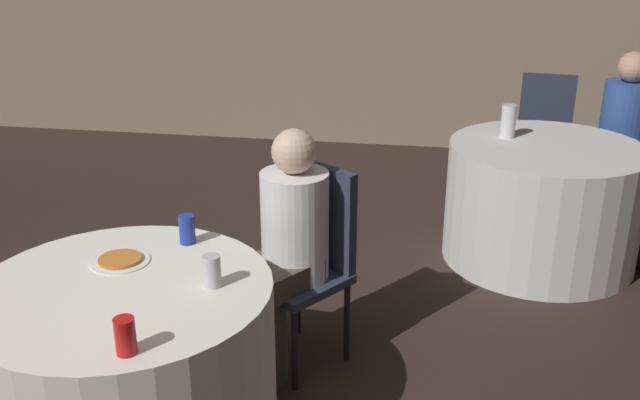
# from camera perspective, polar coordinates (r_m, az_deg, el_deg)

# --- Properties ---
(table_near) EXTENTS (1.11, 1.11, 0.73)m
(table_near) POSITION_cam_1_polar(r_m,az_deg,el_deg) (2.91, -14.96, -13.05)
(table_near) COLOR white
(table_near) RESTS_ON ground_plane
(table_far) EXTENTS (1.16, 1.16, 0.73)m
(table_far) POSITION_cam_1_polar(r_m,az_deg,el_deg) (4.56, 17.33, -0.23)
(table_far) COLOR white
(table_far) RESTS_ON ground_plane
(chair_near_northeast) EXTENTS (0.56, 0.56, 0.95)m
(chair_near_northeast) POSITION_cam_1_polar(r_m,az_deg,el_deg) (3.32, -0.75, -3.88)
(chair_near_northeast) COLOR #2D3347
(chair_near_northeast) RESTS_ON ground_plane
(chair_far_north) EXTENTS (0.44, 0.45, 0.95)m
(chair_far_north) POSITION_cam_1_polar(r_m,az_deg,el_deg) (5.46, 17.51, 5.41)
(chair_far_north) COLOR #2D3347
(chair_far_north) RESTS_ON ground_plane
(chair_far_northeast) EXTENTS (0.56, 0.56, 0.95)m
(chair_far_northeast) POSITION_cam_1_polar(r_m,az_deg,el_deg) (5.34, 23.43, 4.29)
(chair_far_northeast) COLOR #2D3347
(chair_far_northeast) RESTS_ON ground_plane
(person_blue_shirt) EXTENTS (0.45, 0.46, 1.19)m
(person_blue_shirt) POSITION_cam_1_polar(r_m,az_deg,el_deg) (5.19, 22.63, 4.35)
(person_blue_shirt) COLOR #282828
(person_blue_shirt) RESTS_ON ground_plane
(person_white_shirt) EXTENTS (0.43, 0.46, 1.15)m
(person_white_shirt) POSITION_cam_1_polar(r_m,az_deg,el_deg) (3.21, -2.98, -4.58)
(person_white_shirt) COLOR #4C4238
(person_white_shirt) RESTS_ON ground_plane
(pizza_plate_near) EXTENTS (0.23, 0.23, 0.02)m
(pizza_plate_near) POSITION_cam_1_polar(r_m,az_deg,el_deg) (2.91, -15.70, -4.66)
(pizza_plate_near) COLOR white
(pizza_plate_near) RESTS_ON table_near
(soda_can_silver) EXTENTS (0.07, 0.07, 0.12)m
(soda_can_silver) POSITION_cam_1_polar(r_m,az_deg,el_deg) (2.63, -8.64, -5.64)
(soda_can_silver) COLOR silver
(soda_can_silver) RESTS_ON table_near
(soda_can_blue) EXTENTS (0.07, 0.07, 0.12)m
(soda_can_blue) POSITION_cam_1_polar(r_m,az_deg,el_deg) (2.99, -10.59, -2.33)
(soda_can_blue) COLOR #1E38A5
(soda_can_blue) RESTS_ON table_near
(soda_can_red) EXTENTS (0.07, 0.07, 0.12)m
(soda_can_red) POSITION_cam_1_polar(r_m,az_deg,el_deg) (2.30, -15.31, -10.45)
(soda_can_red) COLOR red
(soda_can_red) RESTS_ON table_near
(bottle_far) EXTENTS (0.09, 0.09, 0.20)m
(bottle_far) POSITION_cam_1_polar(r_m,az_deg,el_deg) (4.53, 14.83, 6.12)
(bottle_far) COLOR white
(bottle_far) RESTS_ON table_far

